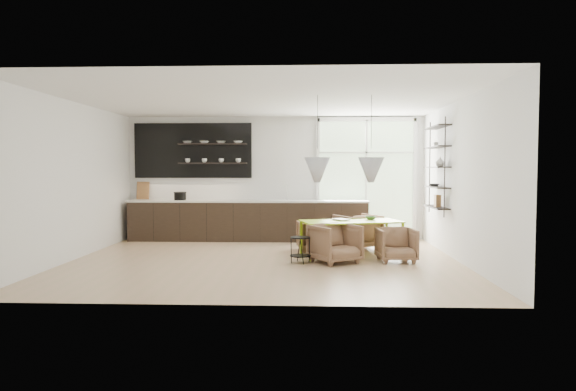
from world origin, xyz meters
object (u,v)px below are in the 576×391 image
object	(u,v)px
dining_table	(351,223)
armchair_front_left	(335,243)
armchair_back_right	(358,231)
armchair_back_left	(315,236)
armchair_front_right	(396,245)
wire_stool	(300,246)

from	to	relation	value
dining_table	armchair_front_left	distance (m)	0.83
dining_table	armchair_back_right	size ratio (longest dim) A/B	2.51
armchair_back_right	armchair_front_left	xyz separation A→B (m)	(-0.55, -1.59, -0.02)
armchair_back_right	dining_table	bearing A→B (deg)	48.33
armchair_back_left	armchair_back_right	xyz separation A→B (m)	(0.90, 0.28, 0.06)
dining_table	armchair_front_left	xyz separation A→B (m)	(-0.34, -0.70, -0.29)
armchair_back_left	armchair_front_right	distance (m)	1.86
armchair_front_left	armchair_back_right	bearing A→B (deg)	38.38
armchair_front_left	wire_stool	world-z (taller)	armchair_front_left
armchair_front_left	armchair_front_right	size ratio (longest dim) A/B	1.13
armchair_front_right	wire_stool	xyz separation A→B (m)	(-1.72, -0.21, -0.00)
armchair_front_left	dining_table	bearing A→B (deg)	31.82
dining_table	wire_stool	size ratio (longest dim) A/B	4.31
armchair_back_right	armchair_front_right	size ratio (longest dim) A/B	1.20
dining_table	armchair_back_left	distance (m)	0.97
armchair_back_left	wire_stool	xyz separation A→B (m)	(-0.27, -1.36, -0.01)
armchair_back_left	wire_stool	distance (m)	1.39
armchair_front_left	armchair_front_right	distance (m)	1.12
armchair_back_left	armchair_back_right	world-z (taller)	armchair_back_right
wire_stool	dining_table	bearing A→B (deg)	38.47
armchair_back_left	wire_stool	size ratio (longest dim) A/B	1.45
wire_stool	armchair_front_left	bearing A→B (deg)	5.01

